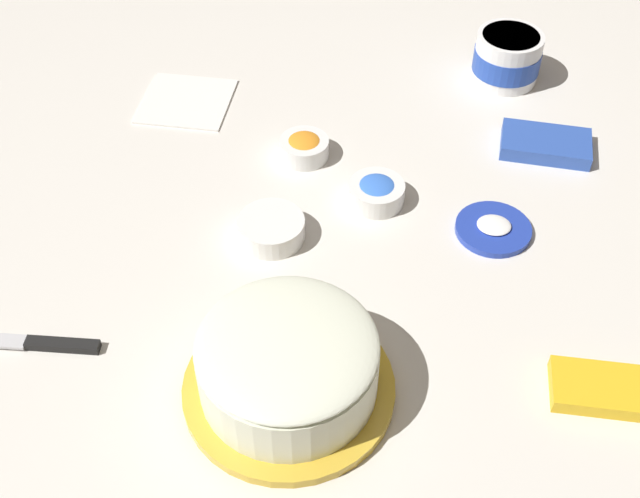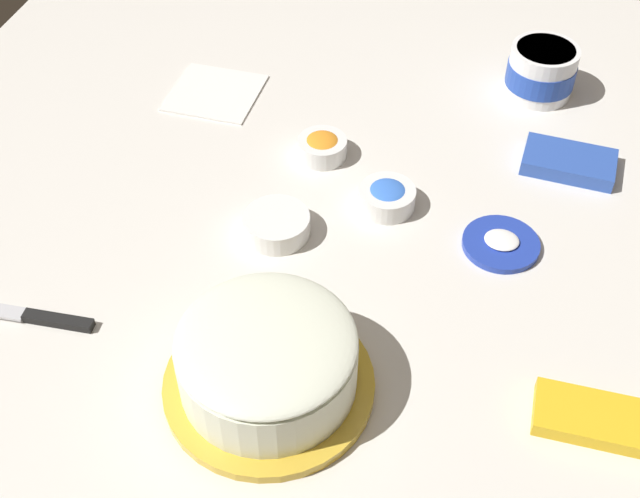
{
  "view_description": "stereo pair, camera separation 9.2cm",
  "coord_description": "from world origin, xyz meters",
  "px_view_note": "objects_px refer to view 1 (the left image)",
  "views": [
    {
      "loc": [
        -0.1,
        0.88,
        0.84
      ],
      "look_at": [
        0.01,
        0.11,
        0.04
      ],
      "focal_mm": 45.46,
      "sensor_mm": 36.0,
      "label": 1
    },
    {
      "loc": [
        -0.19,
        0.87,
        0.84
      ],
      "look_at": [
        0.01,
        0.11,
        0.04
      ],
      "focal_mm": 45.46,
      "sensor_mm": 36.0,
      "label": 2
    }
  ],
  "objects_px": {
    "frosted_cake": "(288,367)",
    "paper_napkin": "(187,100)",
    "frosting_tub_lid": "(493,229)",
    "sprinkle_bowl_pink": "(271,228)",
    "sprinkle_bowl_blue": "(376,192)",
    "spreading_knife": "(26,342)",
    "candy_box_lower": "(617,391)",
    "sprinkle_bowl_orange": "(304,147)",
    "frosting_tub": "(507,57)",
    "candy_box_upper": "(546,144)"
  },
  "relations": [
    {
      "from": "sprinkle_bowl_pink",
      "to": "paper_napkin",
      "type": "xyz_separation_m",
      "value": [
        0.2,
        -0.31,
        -0.01
      ]
    },
    {
      "from": "spreading_knife",
      "to": "frosting_tub_lid",
      "type": "bearing_deg",
      "value": -154.21
    },
    {
      "from": "sprinkle_bowl_blue",
      "to": "candy_box_upper",
      "type": "distance_m",
      "value": 0.31
    },
    {
      "from": "sprinkle_bowl_pink",
      "to": "candy_box_lower",
      "type": "height_order",
      "value": "sprinkle_bowl_pink"
    },
    {
      "from": "sprinkle_bowl_orange",
      "to": "sprinkle_bowl_pink",
      "type": "height_order",
      "value": "sprinkle_bowl_orange"
    },
    {
      "from": "frosted_cake",
      "to": "candy_box_lower",
      "type": "distance_m",
      "value": 0.4
    },
    {
      "from": "frosting_tub_lid",
      "to": "sprinkle_bowl_orange",
      "type": "distance_m",
      "value": 0.33
    },
    {
      "from": "frosted_cake",
      "to": "frosting_tub",
      "type": "height_order",
      "value": "frosted_cake"
    },
    {
      "from": "frosting_tub",
      "to": "sprinkle_bowl_blue",
      "type": "relative_size",
      "value": 1.38
    },
    {
      "from": "spreading_knife",
      "to": "paper_napkin",
      "type": "xyz_separation_m",
      "value": [
        -0.07,
        -0.55,
        -0.0
      ]
    },
    {
      "from": "spreading_knife",
      "to": "paper_napkin",
      "type": "relative_size",
      "value": 1.58
    },
    {
      "from": "frosted_cake",
      "to": "sprinkle_bowl_blue",
      "type": "xyz_separation_m",
      "value": [
        -0.08,
        -0.36,
        -0.03
      ]
    },
    {
      "from": "paper_napkin",
      "to": "sprinkle_bowl_pink",
      "type": "bearing_deg",
      "value": 123.47
    },
    {
      "from": "candy_box_lower",
      "to": "candy_box_upper",
      "type": "distance_m",
      "value": 0.48
    },
    {
      "from": "sprinkle_bowl_orange",
      "to": "frosting_tub_lid",
      "type": "bearing_deg",
      "value": 155.67
    },
    {
      "from": "frosted_cake",
      "to": "sprinkle_bowl_blue",
      "type": "relative_size",
      "value": 3.04
    },
    {
      "from": "spreading_knife",
      "to": "candy_box_lower",
      "type": "bearing_deg",
      "value": -178.44
    },
    {
      "from": "paper_napkin",
      "to": "candy_box_upper",
      "type": "bearing_deg",
      "value": 174.99
    },
    {
      "from": "frosted_cake",
      "to": "frosting_tub",
      "type": "xyz_separation_m",
      "value": [
        -0.28,
        -0.72,
        -0.0
      ]
    },
    {
      "from": "spreading_knife",
      "to": "candy_box_lower",
      "type": "relative_size",
      "value": 1.49
    },
    {
      "from": "frosting_tub",
      "to": "sprinkle_bowl_orange",
      "type": "height_order",
      "value": "frosting_tub"
    },
    {
      "from": "frosted_cake",
      "to": "paper_napkin",
      "type": "height_order",
      "value": "frosted_cake"
    },
    {
      "from": "spreading_knife",
      "to": "candy_box_upper",
      "type": "relative_size",
      "value": 1.66
    },
    {
      "from": "frosting_tub",
      "to": "sprinkle_bowl_orange",
      "type": "relative_size",
      "value": 1.49
    },
    {
      "from": "frosting_tub",
      "to": "paper_napkin",
      "type": "relative_size",
      "value": 0.79
    },
    {
      "from": "sprinkle_bowl_blue",
      "to": "sprinkle_bowl_pink",
      "type": "relative_size",
      "value": 0.88
    },
    {
      "from": "frosting_tub_lid",
      "to": "sprinkle_bowl_pink",
      "type": "height_order",
      "value": "sprinkle_bowl_pink"
    },
    {
      "from": "sprinkle_bowl_blue",
      "to": "paper_napkin",
      "type": "height_order",
      "value": "sprinkle_bowl_blue"
    },
    {
      "from": "frosting_tub_lid",
      "to": "sprinkle_bowl_orange",
      "type": "bearing_deg",
      "value": -24.33
    },
    {
      "from": "frosting_tub_lid",
      "to": "sprinkle_bowl_pink",
      "type": "xyz_separation_m",
      "value": [
        0.32,
        0.05,
        0.01
      ]
    },
    {
      "from": "sprinkle_bowl_orange",
      "to": "paper_napkin",
      "type": "xyz_separation_m",
      "value": [
        0.23,
        -0.12,
        -0.02
      ]
    },
    {
      "from": "paper_napkin",
      "to": "spreading_knife",
      "type": "bearing_deg",
      "value": 82.2
    },
    {
      "from": "frosting_tub_lid",
      "to": "sprinkle_bowl_orange",
      "type": "height_order",
      "value": "sprinkle_bowl_orange"
    },
    {
      "from": "frosting_tub_lid",
      "to": "spreading_knife",
      "type": "height_order",
      "value": "frosting_tub_lid"
    },
    {
      "from": "sprinkle_bowl_blue",
      "to": "sprinkle_bowl_pink",
      "type": "xyz_separation_m",
      "value": [
        0.14,
        0.1,
        -0.0
      ]
    },
    {
      "from": "candy_box_upper",
      "to": "frosted_cake",
      "type": "bearing_deg",
      "value": 61.14
    },
    {
      "from": "candy_box_lower",
      "to": "paper_napkin",
      "type": "bearing_deg",
      "value": -37.61
    },
    {
      "from": "paper_napkin",
      "to": "sprinkle_bowl_orange",
      "type": "bearing_deg",
      "value": 151.86
    },
    {
      "from": "frosting_tub",
      "to": "sprinkle_bowl_pink",
      "type": "relative_size",
      "value": 1.21
    },
    {
      "from": "sprinkle_bowl_pink",
      "to": "paper_napkin",
      "type": "height_order",
      "value": "sprinkle_bowl_pink"
    },
    {
      "from": "frosting_tub_lid",
      "to": "candy_box_upper",
      "type": "relative_size",
      "value": 0.78
    },
    {
      "from": "sprinkle_bowl_orange",
      "to": "candy_box_upper",
      "type": "xyz_separation_m",
      "value": [
        -0.39,
        -0.07,
        -0.01
      ]
    },
    {
      "from": "frosted_cake",
      "to": "candy_box_lower",
      "type": "bearing_deg",
      "value": -173.41
    },
    {
      "from": "frosting_tub",
      "to": "paper_napkin",
      "type": "bearing_deg",
      "value": 14.69
    },
    {
      "from": "sprinkle_bowl_blue",
      "to": "candy_box_upper",
      "type": "xyz_separation_m",
      "value": [
        -0.26,
        -0.16,
        -0.01
      ]
    },
    {
      "from": "frosting_tub_lid",
      "to": "candy_box_lower",
      "type": "distance_m",
      "value": 0.31
    },
    {
      "from": "frosting_tub_lid",
      "to": "spreading_knife",
      "type": "relative_size",
      "value": 0.47
    },
    {
      "from": "sprinkle_bowl_orange",
      "to": "sprinkle_bowl_pink",
      "type": "bearing_deg",
      "value": 83.79
    },
    {
      "from": "frosting_tub_lid",
      "to": "sprinkle_bowl_blue",
      "type": "distance_m",
      "value": 0.18
    },
    {
      "from": "frosted_cake",
      "to": "sprinkle_bowl_blue",
      "type": "distance_m",
      "value": 0.37
    }
  ]
}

